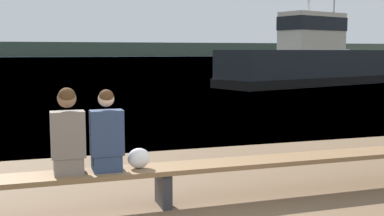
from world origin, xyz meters
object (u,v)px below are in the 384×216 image
person_left (68,135)px  person_right (107,136)px  moored_sailboat (336,67)px  tugboat_red (306,62)px  bench_main (163,173)px  shopping_bag (139,158)px

person_left → person_right: person_left is taller
person_left → person_right: bearing=0.3°
person_left → moored_sailboat: size_ratio=0.15×
tugboat_red → moored_sailboat: (9.06, 10.26, -0.71)m
person_left → tugboat_red: tugboat_red is taller
moored_sailboat → bench_main: bearing=152.9°
person_left → moored_sailboat: bearing=50.7°
bench_main → tugboat_red: size_ratio=0.75×
moored_sailboat → person_left: bearing=151.5°
shopping_bag → tugboat_red: (13.47, 18.30, 0.67)m
shopping_bag → moored_sailboat: (22.53, 28.56, -0.03)m
bench_main → tugboat_red: bearing=54.3°
person_left → tugboat_red: 23.25m
person_right → person_left: bearing=-179.7°
shopping_bag → tugboat_red: tugboat_red is taller
bench_main → moored_sailboat: 36.21m
person_left → person_right: size_ratio=1.03×
bench_main → tugboat_red: tugboat_red is taller
person_right → tugboat_red: bearing=52.9°
person_left → tugboat_red: bearing=52.0°
person_right → moored_sailboat: size_ratio=0.14×
shopping_bag → tugboat_red: bearing=53.6°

